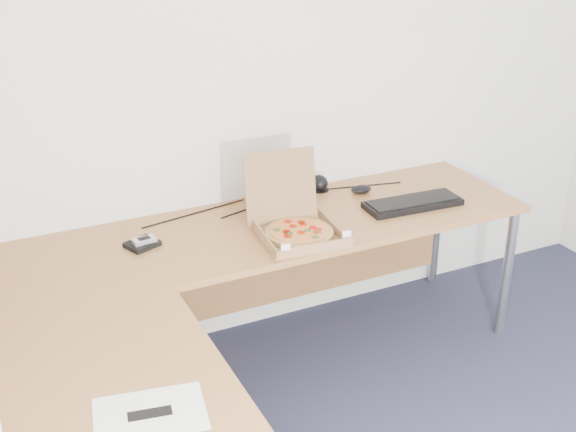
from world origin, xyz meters
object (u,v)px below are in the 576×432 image
drinking_glass (293,189)px  wallet (142,244)px  pizza_box (297,228)px  desk (236,290)px  keyboard (413,203)px

drinking_glass → wallet: 0.82m
pizza_box → drinking_glass: pizza_box is taller
pizza_box → wallet: 0.68m
desk → keyboard: keyboard is taller
pizza_box → drinking_glass: (0.16, 0.36, 0.02)m
pizza_box → keyboard: pizza_box is taller
desk → wallet: 0.53m
pizza_box → keyboard: (0.65, 0.05, -0.03)m
keyboard → wallet: (-1.30, 0.15, -0.00)m
desk → keyboard: bearing=17.2°
keyboard → desk: bearing=-159.5°
pizza_box → wallet: (-0.65, 0.20, -0.03)m
desk → wallet: (-0.24, 0.47, 0.04)m
drinking_glass → keyboard: 0.59m
wallet → pizza_box: bearing=-38.6°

